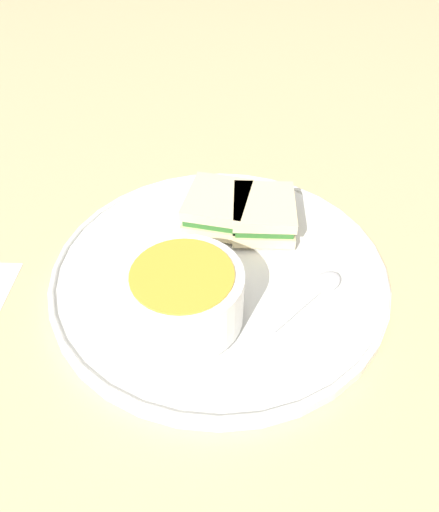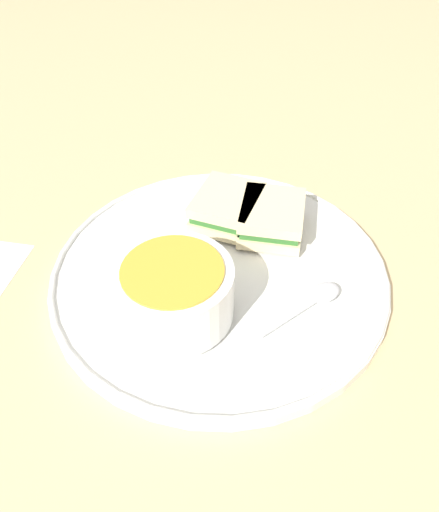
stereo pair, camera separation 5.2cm
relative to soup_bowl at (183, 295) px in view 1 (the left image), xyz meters
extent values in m
plane|color=#D1B27F|center=(0.05, -0.06, -0.05)|extent=(2.40, 2.40, 0.00)
cylinder|color=white|center=(0.05, -0.06, -0.04)|extent=(0.36, 0.36, 0.01)
torus|color=white|center=(0.05, -0.06, -0.03)|extent=(0.36, 0.36, 0.01)
cylinder|color=white|center=(0.00, 0.00, -0.03)|extent=(0.06, 0.06, 0.01)
cylinder|color=white|center=(0.00, 0.00, 0.00)|extent=(0.11, 0.11, 0.06)
cylinder|color=gold|center=(0.00, 0.00, 0.03)|extent=(0.10, 0.10, 0.01)
cube|color=silver|center=(-0.04, -0.10, -0.03)|extent=(0.03, 0.07, 0.00)
ellipsoid|color=silver|center=(-0.02, -0.15, -0.03)|extent=(0.04, 0.04, 0.01)
cube|color=beige|center=(0.09, -0.13, -0.02)|extent=(0.10, 0.10, 0.01)
cube|color=#33702D|center=(0.09, -0.13, -0.01)|extent=(0.10, 0.09, 0.01)
cube|color=beige|center=(0.09, -0.13, 0.00)|extent=(0.10, 0.10, 0.01)
cube|color=beige|center=(0.13, -0.09, -0.02)|extent=(0.11, 0.10, 0.01)
cube|color=#33702D|center=(0.13, -0.09, -0.01)|extent=(0.10, 0.10, 0.01)
cube|color=beige|center=(0.13, -0.09, 0.00)|extent=(0.11, 0.10, 0.01)
camera|label=1|loc=(-0.30, 0.09, 0.34)|focal=35.00mm
camera|label=2|loc=(-0.32, 0.04, 0.34)|focal=35.00mm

